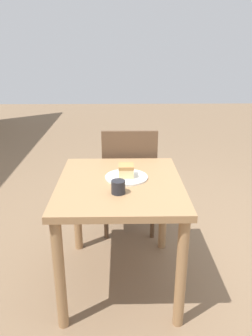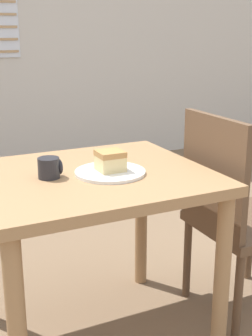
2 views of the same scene
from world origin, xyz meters
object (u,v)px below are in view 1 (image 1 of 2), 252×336
object	(u,v)px
cake_slice	(126,170)
coffee_mug	(118,187)
dining_table_near	(120,199)
chair_near_window	(129,178)
plate	(126,177)

from	to	relation	value
cake_slice	coffee_mug	xyz separation A→B (m)	(-0.22, 0.05, -0.01)
dining_table_near	cake_slice	size ratio (longest dim) A/B	8.97
dining_table_near	chair_near_window	bearing A→B (deg)	-6.57
dining_table_near	plate	distance (m)	0.14
dining_table_near	coffee_mug	xyz separation A→B (m)	(-0.16, 0.01, 0.16)
coffee_mug	chair_near_window	bearing A→B (deg)	-5.93
plate	cake_slice	xyz separation A→B (m)	(0.00, 0.00, 0.04)
cake_slice	coffee_mug	size ratio (longest dim) A/B	1.12
dining_table_near	plate	bearing A→B (deg)	-35.16
cake_slice	chair_near_window	bearing A→B (deg)	-3.46
plate	coffee_mug	bearing A→B (deg)	167.11
chair_near_window	cake_slice	size ratio (longest dim) A/B	9.47
chair_near_window	dining_table_near	bearing A→B (deg)	83.43
coffee_mug	cake_slice	bearing A→B (deg)	-12.30
plate	cake_slice	distance (m)	0.04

